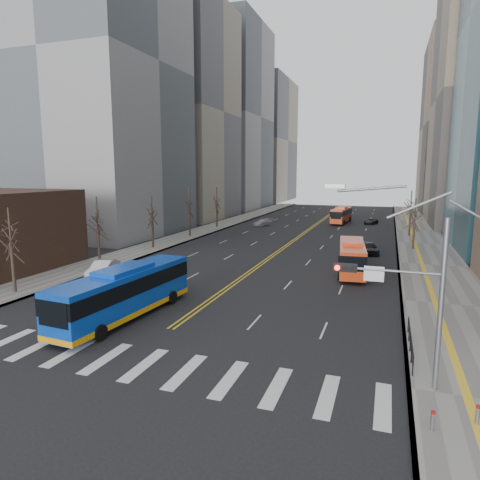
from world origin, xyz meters
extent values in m
plane|color=black|center=(0.00, 0.00, 0.00)|extent=(220.00, 220.00, 0.00)
cube|color=slate|center=(17.50, 45.00, 0.07)|extent=(7.00, 130.00, 0.15)
cube|color=slate|center=(-16.50, 45.00, 0.07)|extent=(5.00, 130.00, 0.15)
cube|color=silver|center=(-8.27, 0.00, 0.01)|extent=(0.70, 4.00, 0.01)
cube|color=silver|center=(-5.91, 0.00, 0.01)|extent=(0.70, 4.00, 0.01)
cube|color=silver|center=(-3.55, 0.00, 0.01)|extent=(0.70, 4.00, 0.01)
cube|color=silver|center=(-1.18, 0.00, 0.01)|extent=(0.70, 4.00, 0.01)
cube|color=silver|center=(1.18, 0.00, 0.01)|extent=(0.70, 4.00, 0.01)
cube|color=silver|center=(3.55, 0.00, 0.01)|extent=(0.70, 4.00, 0.01)
cube|color=silver|center=(5.91, 0.00, 0.01)|extent=(0.70, 4.00, 0.01)
cube|color=silver|center=(8.27, 0.00, 0.01)|extent=(0.70, 4.00, 0.01)
cube|color=silver|center=(10.64, 0.00, 0.01)|extent=(0.70, 4.00, 0.01)
cube|color=silver|center=(13.00, 0.00, 0.01)|extent=(0.70, 4.00, 0.01)
cube|color=gold|center=(-0.20, 55.00, 0.01)|extent=(0.15, 100.00, 0.01)
cube|color=gold|center=(0.20, 55.00, 0.01)|extent=(0.15, 100.00, 0.01)
cube|color=gray|center=(-31.00, 40.00, 26.00)|extent=(22.00, 24.00, 52.00)
cube|color=gray|center=(-31.00, 66.00, 22.00)|extent=(22.00, 22.00, 44.00)
cube|color=gray|center=(-30.00, 93.00, 24.00)|extent=(20.00, 26.00, 48.00)
cube|color=gray|center=(-29.00, 125.00, 20.00)|extent=(18.00, 30.00, 40.00)
cube|color=brown|center=(29.00, 103.00, 21.00)|extent=(18.00, 30.00, 42.00)
cylinder|color=gray|center=(15.20, 2.00, 4.00)|extent=(0.24, 0.24, 8.00)
cylinder|color=gray|center=(12.95, 2.00, 5.50)|extent=(4.50, 0.12, 0.12)
cube|color=black|center=(11.00, 2.00, 5.50)|extent=(1.10, 0.28, 0.38)
cylinder|color=#FF190C|center=(10.65, 1.84, 5.50)|extent=(0.24, 0.08, 0.24)
cylinder|color=black|center=(11.00, 1.84, 5.50)|extent=(0.24, 0.08, 0.24)
cylinder|color=black|center=(11.35, 1.84, 5.50)|extent=(0.24, 0.08, 0.24)
cube|color=silver|center=(12.30, 2.00, 5.30)|extent=(0.90, 0.06, 0.70)
cube|color=#999993|center=(10.40, 2.00, 9.30)|extent=(0.90, 0.35, 0.18)
cube|color=black|center=(14.30, 6.00, 1.15)|extent=(0.04, 6.00, 0.04)
cylinder|color=black|center=(14.30, 3.00, 0.65)|extent=(0.06, 0.06, 1.00)
cylinder|color=black|center=(14.30, 4.50, 0.65)|extent=(0.06, 0.06, 1.00)
cylinder|color=black|center=(14.30, 6.00, 0.65)|extent=(0.06, 0.06, 1.00)
cylinder|color=black|center=(14.30, 7.50, 0.65)|extent=(0.06, 0.06, 1.00)
cylinder|color=black|center=(14.30, 9.00, 0.65)|extent=(0.06, 0.06, 1.00)
cylinder|color=gray|center=(14.80, -1.50, 0.50)|extent=(0.16, 0.16, 0.70)
cylinder|color=#B2140F|center=(14.80, -1.50, 0.88)|extent=(0.17, 0.17, 0.10)
cylinder|color=gray|center=(16.50, -0.50, 0.50)|extent=(0.16, 0.16, 0.70)
cylinder|color=#B2140F|center=(16.50, -0.50, 0.88)|extent=(0.17, 0.17, 0.10)
cylinder|color=#2D211B|center=(-16.00, 8.00, 1.88)|extent=(0.28, 0.28, 3.75)
cylinder|color=#2D211B|center=(-16.00, 19.00, 1.95)|extent=(0.28, 0.28, 3.90)
cylinder|color=#2D211B|center=(-16.00, 30.00, 1.80)|extent=(0.28, 0.28, 3.60)
cylinder|color=#2D211B|center=(-16.00, 41.00, 2.00)|extent=(0.28, 0.28, 4.00)
cylinder|color=#2D211B|center=(-16.00, 52.00, 1.90)|extent=(0.28, 0.28, 3.80)
cylinder|color=#2D211B|center=(16.00, 40.00, 1.75)|extent=(0.28, 0.28, 3.50)
cylinder|color=#2D211B|center=(16.00, 52.00, 1.88)|extent=(0.28, 0.28, 3.75)
cube|color=blue|center=(-3.97, 5.95, 1.81)|extent=(3.51, 12.40, 2.91)
cube|color=black|center=(-3.97, 5.95, 2.37)|extent=(3.57, 12.43, 1.04)
cube|color=blue|center=(-3.97, 5.95, 3.36)|extent=(2.37, 4.43, 0.40)
cube|color=#FFAD0D|center=(-3.97, 5.95, 0.55)|extent=(3.57, 12.43, 0.35)
cylinder|color=black|center=(-5.55, 2.15, 0.50)|extent=(0.38, 1.02, 1.00)
cylinder|color=black|center=(-3.01, 1.95, 0.50)|extent=(0.38, 1.02, 1.00)
cylinder|color=black|center=(-4.93, 9.96, 0.50)|extent=(0.38, 1.02, 1.00)
cylinder|color=black|center=(-2.39, 9.76, 0.50)|extent=(0.38, 1.02, 1.00)
cube|color=red|center=(9.61, 24.58, 1.65)|extent=(3.34, 10.32, 2.60)
cube|color=black|center=(9.61, 24.58, 2.18)|extent=(3.40, 10.34, 0.94)
cube|color=red|center=(9.61, 24.58, 3.05)|extent=(2.20, 3.72, 0.40)
cylinder|color=black|center=(8.80, 21.23, 0.50)|extent=(0.40, 1.03, 1.00)
cylinder|color=black|center=(11.09, 21.47, 0.50)|extent=(0.40, 1.03, 1.00)
cylinder|color=black|center=(8.13, 27.68, 0.50)|extent=(0.40, 1.03, 1.00)
cylinder|color=black|center=(10.42, 27.92, 0.50)|extent=(0.40, 1.03, 1.00)
cube|color=red|center=(4.21, 66.14, 1.62)|extent=(3.14, 10.08, 2.53)
cube|color=black|center=(4.21, 66.14, 2.14)|extent=(3.20, 10.10, 0.92)
cube|color=red|center=(4.21, 66.14, 2.98)|extent=(2.11, 3.62, 0.40)
cylinder|color=black|center=(2.80, 63.08, 0.50)|extent=(0.39, 1.02, 1.00)
cylinder|color=black|center=(5.05, 62.88, 0.50)|extent=(0.39, 1.02, 1.00)
cylinder|color=black|center=(3.38, 69.41, 0.50)|extent=(0.39, 1.02, 1.00)
cylinder|color=black|center=(5.62, 69.20, 0.50)|extent=(0.39, 1.02, 1.00)
imported|color=silver|center=(-12.50, 14.94, 0.79)|extent=(2.80, 5.07, 1.58)
imported|color=black|center=(10.76, 35.44, 0.74)|extent=(2.96, 4.68, 1.48)
imported|color=#A8A9AE|center=(-9.04, 57.27, 0.64)|extent=(3.45, 4.75, 1.28)
imported|color=black|center=(9.75, 66.49, 0.53)|extent=(2.80, 4.19, 1.07)
camera|label=1|loc=(12.77, -18.13, 9.98)|focal=32.00mm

